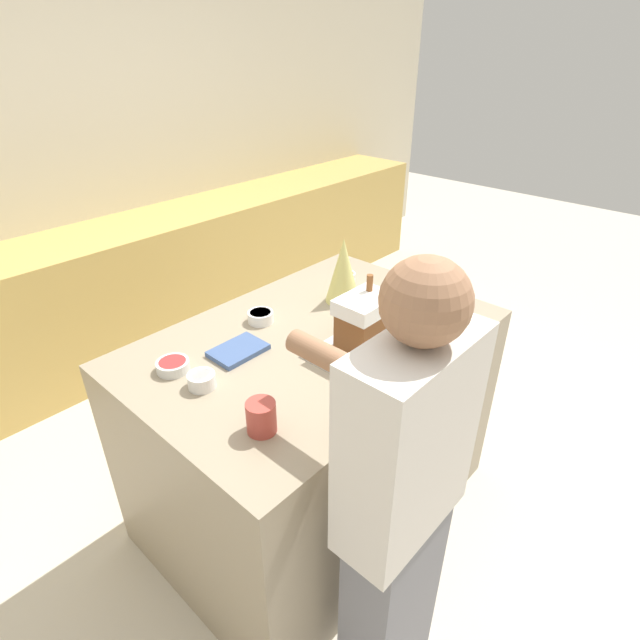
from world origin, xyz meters
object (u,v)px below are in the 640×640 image
Objects in this scene: baking_tray at (363,347)px; cookbook at (238,350)px; decorative_tree at (343,270)px; candy_bowl_near_tray_right at (261,316)px; mug at (261,417)px; gingerbread_house at (365,321)px; candy_bowl_far_left at (346,277)px; candy_bowl_front_corner at (202,380)px; candy_bowl_center_rear at (173,365)px; person at (400,507)px.

baking_tray is 0.47m from cookbook.
candy_bowl_near_tray_right is (-0.38, 0.12, -0.12)m from decorative_tree.
mug is at bearing -155.43° from decorative_tree.
gingerbread_house is at bearing -43.79° from cookbook.
baking_tray is 0.58m from candy_bowl_far_left.
candy_bowl_front_corner is 1.02× the size of candy_bowl_far_left.
gingerbread_house reaches higher than mug.
mug is (-0.44, -0.50, 0.03)m from candy_bowl_near_tray_right.
candy_bowl_front_corner reaches higher than candy_bowl_center_rear.
candy_bowl_front_corner is at bearing -161.21° from cookbook.
gingerbread_house is 2.89× the size of candy_bowl_front_corner.
candy_bowl_far_left is 0.87× the size of candy_bowl_near_tray_right.
candy_bowl_far_left is 1.07m from mug.
gingerbread_house is 0.40m from decorative_tree.
candy_bowl_far_left is (0.15, 0.11, -0.12)m from decorative_tree.
person reaches higher than gingerbread_house.
gingerbread_house is at bearing 5.79° from mug.
candy_bowl_front_corner is 0.06× the size of person.
candy_bowl_far_left reaches higher than baking_tray.
cookbook is (0.22, 0.07, -0.02)m from candy_bowl_front_corner.
candy_bowl_center_rear is 0.90m from person.
mug reaches higher than candy_bowl_near_tray_right.
baking_tray is 0.57m from mug.
candy_bowl_near_tray_right is 0.66m from mug.
cookbook is at bearing 136.17° from baking_tray.
candy_bowl_far_left is 0.53m from candy_bowl_near_tray_right.
gingerbread_house is at bearing -73.80° from candy_bowl_near_tray_right.
person reaches higher than baking_tray.
decorative_tree is 0.19× the size of person.
baking_tray is 0.46m from candy_bowl_near_tray_right.
mug is at bearing -91.32° from candy_bowl_front_corner.
candy_bowl_center_rear is 0.58× the size of cookbook.
cookbook is 0.81m from person.
decorative_tree reaches higher than gingerbread_house.
candy_bowl_center_rear is at bearing 144.36° from baking_tray.
cookbook is at bearing -172.68° from candy_bowl_far_left.
candy_bowl_far_left is 0.97m from candy_bowl_center_rear.
candy_bowl_front_corner is at bearing -170.00° from candy_bowl_far_left.
candy_bowl_near_tray_right is (0.43, 0.19, -0.00)m from candy_bowl_front_corner.
gingerbread_house is 0.93× the size of decorative_tree.
person is (0.13, -0.72, -0.16)m from candy_bowl_front_corner.
baking_tray is at bearing -73.84° from candy_bowl_near_tray_right.
mug reaches higher than candy_bowl_center_rear.
mug is at bearing -120.21° from cookbook.
gingerbread_house is at bearing -128.40° from decorative_tree.
gingerbread_house is 0.70m from candy_bowl_center_rear.
person reaches higher than candy_bowl_far_left.
candy_bowl_far_left is (0.40, 0.42, -0.09)m from gingerbread_house.
candy_bowl_center_rear reaches higher than baking_tray.
decorative_tree is 1.07m from person.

